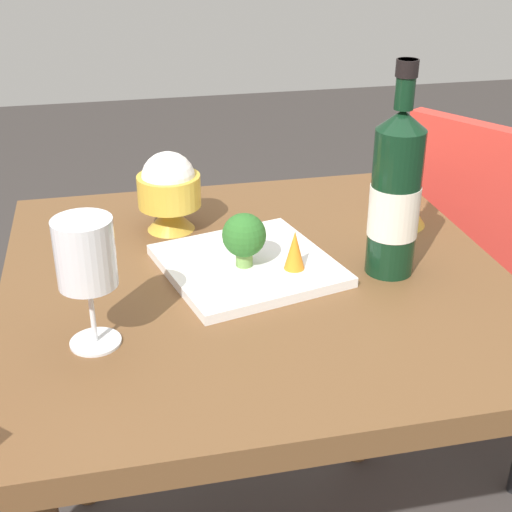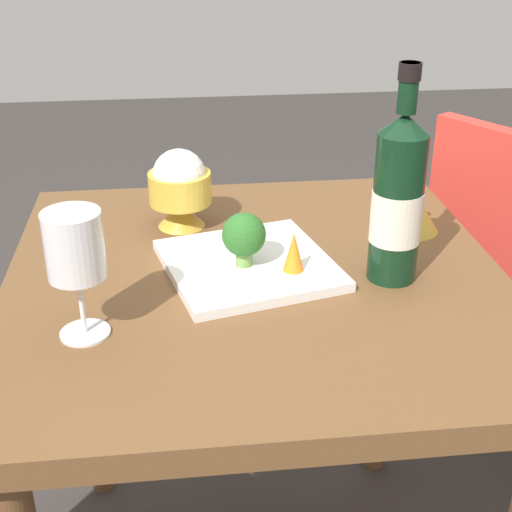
# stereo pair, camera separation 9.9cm
# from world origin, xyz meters

# --- Properties ---
(dining_table) EXTENTS (0.78, 0.78, 0.73)m
(dining_table) POSITION_xyz_m (0.00, 0.00, 0.63)
(dining_table) COLOR brown
(dining_table) RESTS_ON ground_plane
(wine_bottle) EXTENTS (0.08, 0.08, 0.33)m
(wine_bottle) POSITION_xyz_m (-0.21, 0.04, 0.86)
(wine_bottle) COLOR black
(wine_bottle) RESTS_ON dining_table
(wine_glass) EXTENTS (0.08, 0.08, 0.18)m
(wine_glass) POSITION_xyz_m (0.25, 0.15, 0.86)
(wine_glass) COLOR white
(wine_glass) RESTS_ON dining_table
(rice_bowl) EXTENTS (0.11, 0.11, 0.14)m
(rice_bowl) POSITION_xyz_m (0.11, -0.20, 0.81)
(rice_bowl) COLOR gold
(rice_bowl) RESTS_ON dining_table
(rice_bowl_lid) EXTENTS (0.10, 0.10, 0.09)m
(rice_bowl_lid) POSITION_xyz_m (-0.29, -0.13, 0.77)
(rice_bowl_lid) COLOR gold
(rice_bowl_lid) RESTS_ON dining_table
(serving_plate) EXTENTS (0.30, 0.30, 0.02)m
(serving_plate) POSITION_xyz_m (0.01, -0.01, 0.74)
(serving_plate) COLOR white
(serving_plate) RESTS_ON dining_table
(broccoli_floret) EXTENTS (0.07, 0.07, 0.09)m
(broccoli_floret) POSITION_xyz_m (0.02, 0.00, 0.80)
(broccoli_floret) COLOR #729E4C
(broccoli_floret) RESTS_ON serving_plate
(carrot_garnish_left) EXTENTS (0.03, 0.03, 0.06)m
(carrot_garnish_left) POSITION_xyz_m (-0.05, 0.03, 0.78)
(carrot_garnish_left) COLOR orange
(carrot_garnish_left) RESTS_ON serving_plate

